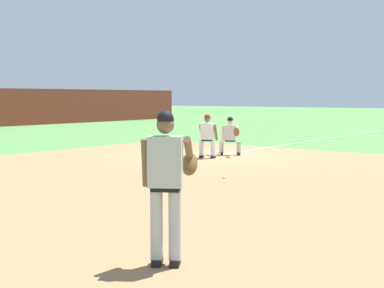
{
  "coord_description": "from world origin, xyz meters",
  "views": [
    {
      "loc": [
        -14.86,
        -10.48,
        2.02
      ],
      "look_at": [
        -7.07,
        -4.51,
        1.15
      ],
      "focal_mm": 50.0,
      "sensor_mm": 36.0,
      "label": 1
    }
  ],
  "objects_px": {
    "first_baseman": "(231,134)",
    "pitcher": "(167,178)",
    "baserunner": "(207,134)",
    "first_base_bag": "(213,155)",
    "baseball": "(224,177)"
  },
  "relations": [
    {
      "from": "first_base_bag",
      "to": "pitcher",
      "type": "relative_size",
      "value": 0.2
    },
    {
      "from": "first_base_bag",
      "to": "baseball",
      "type": "relative_size",
      "value": 5.14
    },
    {
      "from": "first_baseman",
      "to": "baserunner",
      "type": "bearing_deg",
      "value": 173.93
    },
    {
      "from": "first_base_bag",
      "to": "baseball",
      "type": "distance_m",
      "value": 5.09
    },
    {
      "from": "baseball",
      "to": "first_baseman",
      "type": "distance_m",
      "value": 5.37
    },
    {
      "from": "baserunner",
      "to": "first_baseman",
      "type": "bearing_deg",
      "value": -6.07
    },
    {
      "from": "baseball",
      "to": "pitcher",
      "type": "bearing_deg",
      "value": -151.53
    },
    {
      "from": "first_baseman",
      "to": "baserunner",
      "type": "distance_m",
      "value": 1.21
    },
    {
      "from": "pitcher",
      "to": "first_baseman",
      "type": "bearing_deg",
      "value": 29.85
    },
    {
      "from": "first_baseman",
      "to": "baserunner",
      "type": "relative_size",
      "value": 0.92
    },
    {
      "from": "first_baseman",
      "to": "baserunner",
      "type": "xyz_separation_m",
      "value": [
        -1.2,
        0.13,
        0.06
      ]
    },
    {
      "from": "first_baseman",
      "to": "pitcher",
      "type": "bearing_deg",
      "value": -150.15
    },
    {
      "from": "first_base_bag",
      "to": "baseball",
      "type": "height_order",
      "value": "first_base_bag"
    },
    {
      "from": "pitcher",
      "to": "baserunner",
      "type": "height_order",
      "value": "pitcher"
    },
    {
      "from": "pitcher",
      "to": "baserunner",
      "type": "bearing_deg",
      "value": 33.45
    }
  ]
}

